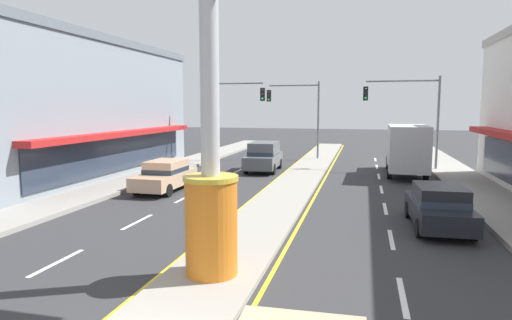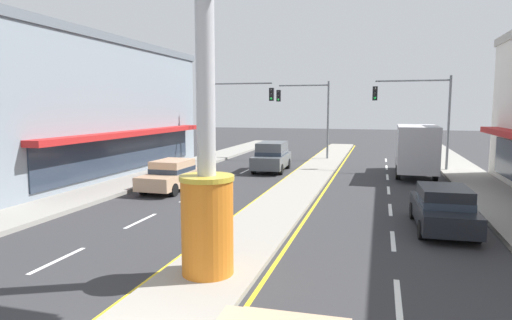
% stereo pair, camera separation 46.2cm
% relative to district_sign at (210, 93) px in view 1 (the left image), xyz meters
% --- Properties ---
extents(median_strip, '(2.38, 52.00, 0.14)m').
position_rel_district_sign_xyz_m(median_strip, '(0.00, 13.27, -4.47)').
color(median_strip, gray).
rests_on(median_strip, ground).
extents(sidewalk_left, '(2.68, 60.00, 0.18)m').
position_rel_district_sign_xyz_m(sidewalk_left, '(-9.13, 11.27, -4.45)').
color(sidewalk_left, gray).
rests_on(sidewalk_left, ground).
extents(sidewalk_right, '(2.68, 60.00, 0.18)m').
position_rel_district_sign_xyz_m(sidewalk_right, '(9.13, 11.27, -4.45)').
color(sidewalk_right, gray).
rests_on(sidewalk_right, ground).
extents(lane_markings, '(9.12, 52.00, 0.01)m').
position_rel_district_sign_xyz_m(lane_markings, '(0.00, 11.92, -4.54)').
color(lane_markings, silver).
rests_on(lane_markings, ground).
extents(district_sign, '(7.79, 1.34, 8.76)m').
position_rel_district_sign_xyz_m(district_sign, '(0.00, 0.00, 0.00)').
color(district_sign, orange).
rests_on(district_sign, median_strip).
extents(storefront_left, '(10.29, 19.42, 8.20)m').
position_rel_district_sign_xyz_m(storefront_left, '(-15.02, 13.23, -0.44)').
color(storefront_left, gray).
rests_on(storefront_left, ground).
extents(traffic_light_left_side, '(4.86, 0.46, 6.20)m').
position_rel_district_sign_xyz_m(traffic_light_left_side, '(-6.42, 21.17, -0.29)').
color(traffic_light_left_side, slate).
rests_on(traffic_light_left_side, ground).
extents(traffic_light_right_side, '(4.86, 0.46, 6.20)m').
position_rel_district_sign_xyz_m(traffic_light_right_side, '(6.42, 20.76, -0.29)').
color(traffic_light_right_side, slate).
rests_on(traffic_light_right_side, ground).
extents(traffic_light_median_far, '(4.20, 0.46, 6.20)m').
position_rel_district_sign_xyz_m(traffic_light_median_far, '(-1.51, 25.19, -0.35)').
color(traffic_light_median_far, slate).
rests_on(traffic_light_median_far, ground).
extents(box_truck_near_right_lane, '(2.34, 6.94, 3.12)m').
position_rel_district_sign_xyz_m(box_truck_near_right_lane, '(6.11, 18.49, -2.85)').
color(box_truck_near_right_lane, white).
rests_on(box_truck_near_right_lane, ground).
extents(sedan_far_right_lane, '(1.88, 4.32, 1.53)m').
position_rel_district_sign_xyz_m(sedan_far_right_lane, '(-6.14, 10.33, -3.75)').
color(sedan_far_right_lane, tan).
rests_on(sedan_far_right_lane, ground).
extents(suv_near_left_lane, '(2.12, 4.68, 1.90)m').
position_rel_district_sign_xyz_m(suv_near_left_lane, '(-2.84, 18.26, -3.56)').
color(suv_near_left_lane, '#4C5156').
rests_on(suv_near_left_lane, ground).
extents(sedan_far_left_oncoming, '(1.95, 4.36, 1.53)m').
position_rel_district_sign_xyz_m(sedan_far_left_oncoming, '(6.14, 6.19, -3.75)').
color(sedan_far_left_oncoming, black).
rests_on(sedan_far_left_oncoming, ground).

